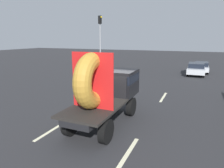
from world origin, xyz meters
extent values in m
plane|color=#28282B|center=(0.00, 0.00, 0.00)|extent=(120.00, 120.00, 0.00)
cylinder|color=black|center=(-0.65, 0.98, 0.50)|extent=(0.28, 0.99, 0.99)
cylinder|color=black|center=(1.05, 0.98, 0.50)|extent=(0.28, 0.99, 0.99)
cylinder|color=black|center=(-0.65, -2.24, 0.50)|extent=(0.28, 0.99, 0.99)
cylinder|color=black|center=(1.05, -2.24, 0.50)|extent=(0.28, 0.99, 0.99)
cube|color=black|center=(0.20, -0.68, 0.97)|extent=(1.30, 5.11, 0.25)
cube|color=black|center=(0.20, 0.98, 1.77)|extent=(2.00, 1.80, 1.35)
cube|color=black|center=(0.20, 0.93, 2.07)|extent=(2.02, 1.71, 0.44)
cube|color=black|center=(0.20, -1.58, 1.14)|extent=(2.00, 3.31, 0.10)
cube|color=black|center=(0.20, 0.03, 1.74)|extent=(1.80, 0.08, 1.10)
torus|color=#B7842D|center=(0.20, -1.73, 2.37)|extent=(0.74, 2.36, 2.36)
cube|color=red|center=(0.20, -1.73, 2.37)|extent=(1.90, 0.03, 2.36)
cylinder|color=black|center=(3.21, 17.02, 0.32)|extent=(0.22, 0.64, 0.64)
cylinder|color=black|center=(4.78, 17.02, 0.32)|extent=(0.22, 0.64, 0.64)
cylinder|color=black|center=(3.21, 14.31, 0.32)|extent=(0.22, 0.64, 0.64)
cylinder|color=black|center=(4.78, 14.31, 0.32)|extent=(0.22, 0.64, 0.64)
cube|color=silver|center=(4.00, 15.66, 0.60)|extent=(1.81, 4.23, 0.55)
cube|color=black|center=(4.00, 15.56, 1.13)|extent=(1.63, 2.37, 0.50)
cylinder|color=gray|center=(-6.76, 12.91, 2.87)|extent=(0.16, 0.16, 5.73)
cube|color=black|center=(-6.76, 12.91, 6.18)|extent=(0.30, 0.36, 0.90)
sphere|color=yellow|center=(-6.59, 12.91, 6.46)|extent=(0.20, 0.20, 0.20)
cube|color=beige|center=(-1.69, -2.32, 0.00)|extent=(0.16, 2.04, 0.01)
cube|color=beige|center=(-1.69, 5.80, 0.00)|extent=(0.16, 2.29, 0.01)
cube|color=beige|center=(2.10, -2.72, 0.00)|extent=(0.16, 2.55, 0.01)
cube|color=beige|center=(2.10, 5.16, 0.00)|extent=(0.16, 2.50, 0.01)
cylinder|color=black|center=(5.25, 16.55, 0.29)|extent=(0.20, 0.59, 0.59)
cylinder|color=black|center=(3.83, 16.55, 0.29)|extent=(0.20, 0.59, 0.59)
cylinder|color=black|center=(5.25, 19.01, 0.29)|extent=(0.20, 0.59, 0.59)
cylinder|color=black|center=(3.83, 19.01, 0.29)|extent=(0.20, 0.59, 0.59)
cube|color=silver|center=(4.54, 17.78, 0.54)|extent=(1.65, 3.84, 0.50)
cube|color=black|center=(4.54, 17.87, 1.02)|extent=(1.48, 2.15, 0.46)
camera|label=1|loc=(4.17, -8.87, 4.10)|focal=32.19mm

